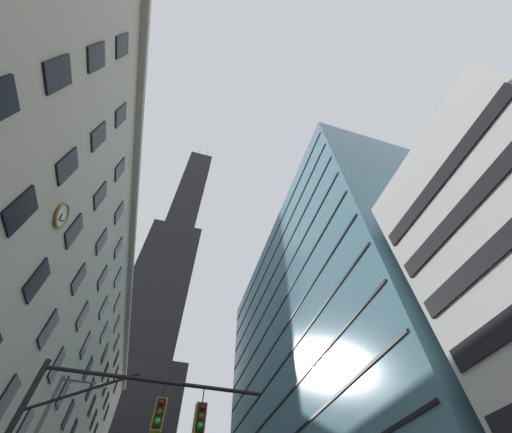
# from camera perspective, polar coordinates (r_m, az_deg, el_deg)

# --- Properties ---
(station_building) EXTENTS (13.35, 71.07, 29.93)m
(station_building) POSITION_cam_1_polar(r_m,az_deg,el_deg) (42.08, -39.08, -23.62)
(station_building) COLOR beige
(station_building) RESTS_ON ground
(dark_skyscraper) EXTENTS (29.99, 29.99, 200.90)m
(dark_skyscraper) POSITION_cam_1_polar(r_m,az_deg,el_deg) (117.28, -19.75, -18.93)
(dark_skyscraper) COLOR black
(dark_skyscraper) RESTS_ON ground
(glass_office_midrise) EXTENTS (17.58, 50.77, 47.20)m
(glass_office_midrise) POSITION_cam_1_polar(r_m,az_deg,el_deg) (49.91, 13.87, -24.77)
(glass_office_midrise) COLOR teal
(glass_office_midrise) RESTS_ON ground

